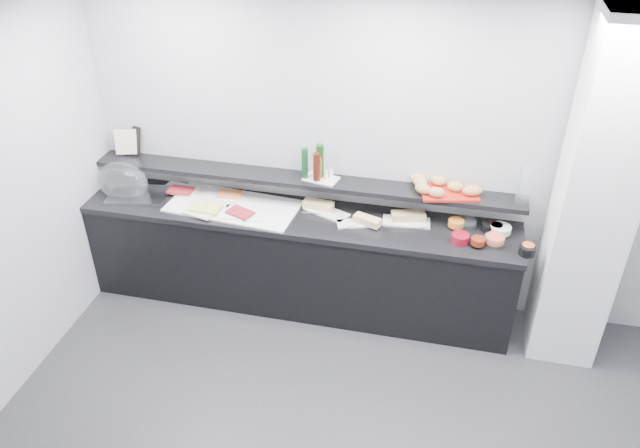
% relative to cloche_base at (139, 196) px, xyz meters
% --- Properties ---
extents(back_wall, '(5.00, 0.02, 2.70)m').
position_rel_cloche_base_xyz_m(back_wall, '(2.09, 0.34, 0.43)').
color(back_wall, '#A8AAAF').
rests_on(back_wall, ground).
extents(ceiling, '(5.00, 5.00, 0.00)m').
position_rel_cloche_base_xyz_m(ceiling, '(2.09, -1.66, 1.78)').
color(ceiling, white).
rests_on(ceiling, back_wall).
extents(column, '(0.50, 0.50, 2.70)m').
position_rel_cloche_base_xyz_m(column, '(3.59, -0.01, 0.43)').
color(column, silver).
rests_on(column, ground).
extents(buffet_cabinet, '(3.60, 0.60, 0.85)m').
position_rel_cloche_base_xyz_m(buffet_cabinet, '(1.39, 0.04, -0.50)').
color(buffet_cabinet, black).
rests_on(buffet_cabinet, ground).
extents(counter_top, '(3.62, 0.62, 0.05)m').
position_rel_cloche_base_xyz_m(counter_top, '(1.39, 0.04, -0.05)').
color(counter_top, black).
rests_on(counter_top, buffet_cabinet).
extents(wall_shelf, '(3.60, 0.25, 0.04)m').
position_rel_cloche_base_xyz_m(wall_shelf, '(1.39, 0.21, 0.21)').
color(wall_shelf, black).
rests_on(wall_shelf, back_wall).
extents(cloche_base, '(0.54, 0.41, 0.04)m').
position_rel_cloche_base_xyz_m(cloche_base, '(0.00, 0.00, 0.00)').
color(cloche_base, '#B9BAC0').
rests_on(cloche_base, counter_top).
extents(cloche_dome, '(0.46, 0.31, 0.34)m').
position_rel_cloche_base_xyz_m(cloche_dome, '(-0.15, 0.03, 0.11)').
color(cloche_dome, white).
rests_on(cloche_dome, cloche_base).
extents(linen_runner, '(1.12, 0.60, 0.01)m').
position_rel_cloche_base_xyz_m(linen_runner, '(0.84, 0.04, -0.01)').
color(linen_runner, white).
rests_on(linen_runner, counter_top).
extents(platter_meat_a, '(0.32, 0.24, 0.01)m').
position_rel_cloche_base_xyz_m(platter_meat_a, '(0.30, 0.18, 0.00)').
color(platter_meat_a, white).
rests_on(platter_meat_a, linen_runner).
extents(food_meat_a, '(0.21, 0.13, 0.02)m').
position_rel_cloche_base_xyz_m(food_meat_a, '(0.33, 0.13, 0.02)').
color(food_meat_a, maroon).
rests_on(food_meat_a, platter_meat_a).
extents(platter_salmon, '(0.39, 0.32, 0.01)m').
position_rel_cloche_base_xyz_m(platter_salmon, '(0.69, 0.13, 0.00)').
color(platter_salmon, white).
rests_on(platter_salmon, linen_runner).
extents(food_salmon, '(0.21, 0.15, 0.02)m').
position_rel_cloche_base_xyz_m(food_salmon, '(0.77, 0.16, 0.02)').
color(food_salmon, orange).
rests_on(food_salmon, platter_salmon).
extents(platter_cheese, '(0.29, 0.23, 0.01)m').
position_rel_cloche_base_xyz_m(platter_cheese, '(0.62, -0.13, 0.00)').
color(platter_cheese, silver).
rests_on(platter_cheese, linen_runner).
extents(food_cheese, '(0.25, 0.17, 0.02)m').
position_rel_cloche_base_xyz_m(food_cheese, '(0.65, -0.10, 0.02)').
color(food_cheese, '#E7DB5A').
rests_on(food_cheese, platter_cheese).
extents(platter_meat_b, '(0.36, 0.26, 0.01)m').
position_rel_cloche_base_xyz_m(platter_meat_b, '(0.97, -0.07, 0.00)').
color(platter_meat_b, white).
rests_on(platter_meat_b, linen_runner).
extents(food_meat_b, '(0.24, 0.20, 0.02)m').
position_rel_cloche_base_xyz_m(food_meat_b, '(0.95, -0.10, 0.02)').
color(food_meat_b, maroon).
rests_on(food_meat_b, platter_meat_b).
extents(sandwich_plate_left, '(0.40, 0.29, 0.01)m').
position_rel_cloche_base_xyz_m(sandwich_plate_left, '(1.63, 0.12, -0.01)').
color(sandwich_plate_left, silver).
rests_on(sandwich_plate_left, counter_top).
extents(sandwich_food_left, '(0.26, 0.12, 0.06)m').
position_rel_cloche_base_xyz_m(sandwich_food_left, '(1.55, 0.16, 0.02)').
color(sandwich_food_left, '#E4CA77').
rests_on(sandwich_food_left, sandwich_plate_left).
extents(tongs_left, '(0.16, 0.03, 0.01)m').
position_rel_cloche_base_xyz_m(tongs_left, '(1.51, 0.06, -0.00)').
color(tongs_left, '#A8ABAF').
rests_on(tongs_left, sandwich_plate_left).
extents(sandwich_plate_mid, '(0.33, 0.22, 0.01)m').
position_rel_cloche_base_xyz_m(sandwich_plate_mid, '(1.89, 0.00, -0.01)').
color(sandwich_plate_mid, silver).
rests_on(sandwich_plate_mid, counter_top).
extents(sandwich_food_mid, '(0.24, 0.16, 0.06)m').
position_rel_cloche_base_xyz_m(sandwich_food_mid, '(1.98, 0.01, 0.02)').
color(sandwich_food_mid, '#E1A576').
rests_on(sandwich_food_mid, sandwich_plate_mid).
extents(tongs_mid, '(0.13, 0.10, 0.01)m').
position_rel_cloche_base_xyz_m(tongs_mid, '(1.86, -0.07, -0.00)').
color(tongs_mid, '#B7BBBF').
rests_on(tongs_mid, sandwich_plate_mid).
extents(sandwich_plate_right, '(0.39, 0.19, 0.01)m').
position_rel_cloche_base_xyz_m(sandwich_plate_right, '(2.28, 0.12, -0.01)').
color(sandwich_plate_right, silver).
rests_on(sandwich_plate_right, counter_top).
extents(sandwich_food_right, '(0.29, 0.17, 0.06)m').
position_rel_cloche_base_xyz_m(sandwich_food_right, '(2.29, 0.15, 0.02)').
color(sandwich_food_right, tan).
rests_on(sandwich_food_right, sandwich_plate_right).
extents(tongs_right, '(0.16, 0.05, 0.01)m').
position_rel_cloche_base_xyz_m(tongs_right, '(2.40, 0.04, -0.00)').
color(tongs_right, silver).
rests_on(tongs_right, sandwich_plate_right).
extents(bowl_glass_fruit, '(0.21, 0.21, 0.07)m').
position_rel_cloche_base_xyz_m(bowl_glass_fruit, '(2.74, 0.14, 0.02)').
color(bowl_glass_fruit, white).
rests_on(bowl_glass_fruit, counter_top).
extents(fill_glass_fruit, '(0.16, 0.16, 0.05)m').
position_rel_cloche_base_xyz_m(fill_glass_fruit, '(2.67, 0.13, 0.03)').
color(fill_glass_fruit, orange).
rests_on(fill_glass_fruit, bowl_glass_fruit).
extents(bowl_black_jam, '(0.16, 0.16, 0.07)m').
position_rel_cloche_base_xyz_m(bowl_black_jam, '(2.94, 0.15, 0.02)').
color(bowl_black_jam, black).
rests_on(bowl_black_jam, counter_top).
extents(fill_black_jam, '(0.12, 0.12, 0.05)m').
position_rel_cloche_base_xyz_m(fill_black_jam, '(2.98, 0.13, 0.03)').
color(fill_black_jam, '#60210D').
rests_on(fill_black_jam, bowl_black_jam).
extents(bowl_glass_cream, '(0.18, 0.18, 0.07)m').
position_rel_cloche_base_xyz_m(bowl_glass_cream, '(3.01, 0.12, 0.02)').
color(bowl_glass_cream, silver).
rests_on(bowl_glass_cream, counter_top).
extents(fill_glass_cream, '(0.21, 0.21, 0.05)m').
position_rel_cloche_base_xyz_m(fill_glass_cream, '(3.01, 0.11, 0.03)').
color(fill_glass_cream, silver).
rests_on(fill_glass_cream, bowl_glass_cream).
extents(bowl_red_jam, '(0.17, 0.17, 0.07)m').
position_rel_cloche_base_xyz_m(bowl_red_jam, '(2.71, -0.07, 0.02)').
color(bowl_red_jam, maroon).
rests_on(bowl_red_jam, counter_top).
extents(fill_red_jam, '(0.13, 0.13, 0.05)m').
position_rel_cloche_base_xyz_m(fill_red_jam, '(2.84, -0.10, 0.03)').
color(fill_red_jam, '#631D0E').
rests_on(fill_red_jam, bowl_red_jam).
extents(bowl_glass_salmon, '(0.19, 0.19, 0.07)m').
position_rel_cloche_base_xyz_m(bowl_glass_salmon, '(2.96, -0.05, 0.02)').
color(bowl_glass_salmon, white).
rests_on(bowl_glass_salmon, counter_top).
extents(fill_glass_salmon, '(0.17, 0.17, 0.05)m').
position_rel_cloche_base_xyz_m(fill_glass_salmon, '(2.97, -0.04, 0.03)').
color(fill_glass_salmon, '#E25337').
rests_on(fill_glass_salmon, bowl_glass_salmon).
extents(bowl_black_fruit, '(0.14, 0.14, 0.07)m').
position_rel_cloche_base_xyz_m(bowl_black_fruit, '(3.20, -0.12, 0.02)').
color(bowl_black_fruit, black).
rests_on(bowl_black_fruit, counter_top).
extents(fill_black_fruit, '(0.12, 0.12, 0.05)m').
position_rel_cloche_base_xyz_m(fill_black_fruit, '(3.21, -0.10, 0.03)').
color(fill_black_fruit, '#DB511D').
rests_on(fill_black_fruit, bowl_black_fruit).
extents(framed_print, '(0.21, 0.14, 0.26)m').
position_rel_cloche_base_xyz_m(framed_print, '(-0.16, 0.33, 0.36)').
color(framed_print, black).
rests_on(framed_print, wall_shelf).
extents(print_art, '(0.20, 0.10, 0.22)m').
position_rel_cloche_base_xyz_m(print_art, '(-0.19, 0.27, 0.36)').
color(print_art, beige).
rests_on(print_art, framed_print).
extents(condiment_tray, '(0.31, 0.22, 0.01)m').
position_rel_cloche_base_xyz_m(condiment_tray, '(1.55, 0.22, 0.24)').
color(condiment_tray, white).
rests_on(condiment_tray, wall_shelf).
extents(bottle_green_a, '(0.07, 0.07, 0.26)m').
position_rel_cloche_base_xyz_m(bottle_green_a, '(1.42, 0.20, 0.37)').
color(bottle_green_a, '#0F3A19').
rests_on(bottle_green_a, condiment_tray).
extents(bottle_brown, '(0.08, 0.08, 0.24)m').
position_rel_cloche_base_xyz_m(bottle_brown, '(1.53, 0.18, 0.36)').
color(bottle_brown, '#3D130B').
rests_on(bottle_brown, condiment_tray).
extents(bottle_green_b, '(0.08, 0.08, 0.28)m').
position_rel_cloche_base_xyz_m(bottle_green_b, '(1.54, 0.26, 0.38)').
color(bottle_green_b, '#103A0F').
rests_on(bottle_green_b, condiment_tray).
extents(bottle_hot, '(0.05, 0.05, 0.18)m').
position_rel_cloche_base_xyz_m(bottle_hot, '(1.54, 0.22, 0.33)').
color(bottle_hot, '#9E350B').
rests_on(bottle_hot, condiment_tray).
extents(shaker_salt, '(0.04, 0.04, 0.07)m').
position_rel_cloche_base_xyz_m(shaker_salt, '(1.60, 0.23, 0.28)').
color(shaker_salt, white).
rests_on(shaker_salt, condiment_tray).
extents(shaker_pepper, '(0.04, 0.04, 0.07)m').
position_rel_cloche_base_xyz_m(shaker_pepper, '(1.63, 0.26, 0.28)').
color(shaker_pepper, white).
rests_on(shaker_pepper, condiment_tray).
extents(bread_tray, '(0.49, 0.39, 0.02)m').
position_rel_cloche_base_xyz_m(bread_tray, '(2.58, 0.23, 0.24)').
color(bread_tray, '#AD1B12').
rests_on(bread_tray, wall_shelf).
extents(bread_roll_nw, '(0.15, 0.12, 0.08)m').
position_rel_cloche_base_xyz_m(bread_roll_nw, '(2.34, 0.30, 0.29)').
color(bread_roll_nw, '#BF7C49').
rests_on(bread_roll_nw, bread_tray).
extents(bread_roll_n, '(0.13, 0.10, 0.08)m').
position_rel_cloche_base_xyz_m(bread_roll_n, '(2.50, 0.30, 0.29)').
color(bread_roll_n, '#B58A45').
rests_on(bread_roll_n, bread_tray).
extents(bread_roll_sw, '(0.15, 0.13, 0.08)m').
position_rel_cloche_base_xyz_m(bread_roll_sw, '(2.39, 0.14, 0.29)').
color(bread_roll_sw, '#AB8141').
rests_on(bread_roll_sw, bread_tray).
extents(bread_roll_s, '(0.13, 0.09, 0.08)m').
position_rel_cloche_base_xyz_m(bread_roll_s, '(2.49, 0.11, 0.29)').
color(bread_roll_s, '#B08043').
rests_on(bread_roll_s, bread_tray).
extents(bread_roll_se, '(0.18, 0.14, 0.08)m').
position_rel_cloche_base_xyz_m(bread_roll_se, '(2.76, 0.20, 0.29)').
color(bread_roll_se, '#B57645').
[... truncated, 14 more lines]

